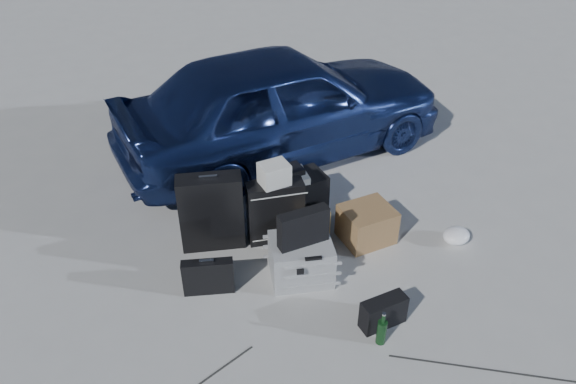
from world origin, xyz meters
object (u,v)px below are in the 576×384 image
at_px(cardboard_box, 367,224).
at_px(car, 282,103).
at_px(suitcase_left, 211,212).
at_px(green_bottle, 382,329).
at_px(suitcase_right, 275,212).
at_px(duffel_bag, 288,196).
at_px(briefcase, 208,277).
at_px(pelican_case, 301,260).

bearing_deg(cardboard_box, car, 91.92).
xyz_separation_m(car, suitcase_left, (-1.27, -1.26, -0.26)).
xyz_separation_m(car, green_bottle, (-0.49, -2.91, -0.49)).
bearing_deg(suitcase_left, cardboard_box, -5.20).
height_order(suitcase_right, duffel_bag, suitcase_right).
bearing_deg(suitcase_right, duffel_bag, 60.86).
xyz_separation_m(briefcase, green_bottle, (1.02, -1.08, -0.02)).
relative_size(pelican_case, duffel_bag, 0.67).
bearing_deg(suitcase_left, pelican_case, -36.64).
distance_m(pelican_case, suitcase_right, 0.58).
relative_size(briefcase, green_bottle, 1.42).
bearing_deg(green_bottle, suitcase_left, 115.43).
distance_m(suitcase_right, duffel_bag, 0.44).
distance_m(car, suitcase_left, 1.81).
bearing_deg(pelican_case, duffel_bag, 88.02).
relative_size(car, suitcase_right, 6.03).
height_order(car, briefcase, car).
bearing_deg(briefcase, suitcase_left, 86.18).
xyz_separation_m(suitcase_right, duffel_bag, (0.28, 0.32, -0.12)).
relative_size(cardboard_box, green_bottle, 1.52).
height_order(car, pelican_case, car).
relative_size(car, pelican_case, 7.19).
xyz_separation_m(duffel_bag, green_bottle, (-0.05, -1.81, -0.04)).
relative_size(suitcase_left, cardboard_box, 1.64).
distance_m(suitcase_left, suitcase_right, 0.59).
height_order(pelican_case, suitcase_left, suitcase_left).
distance_m(duffel_bag, cardboard_box, 0.85).
relative_size(pelican_case, suitcase_right, 0.84).
distance_m(car, briefcase, 2.42).
bearing_deg(suitcase_left, car, 61.12).
distance_m(car, cardboard_box, 1.85).
bearing_deg(car, suitcase_left, 131.56).
bearing_deg(briefcase, green_bottle, -27.86).
relative_size(suitcase_right, green_bottle, 2.06).
distance_m(car, duffel_bag, 1.26).
bearing_deg(suitcase_right, pelican_case, -79.72).
height_order(car, suitcase_left, car).
height_order(briefcase, suitcase_right, suitcase_right).
bearing_deg(car, green_bottle, 167.36).
bearing_deg(pelican_case, car, 85.91).
bearing_deg(car, cardboard_box, 178.83).
distance_m(pelican_case, cardboard_box, 0.81).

